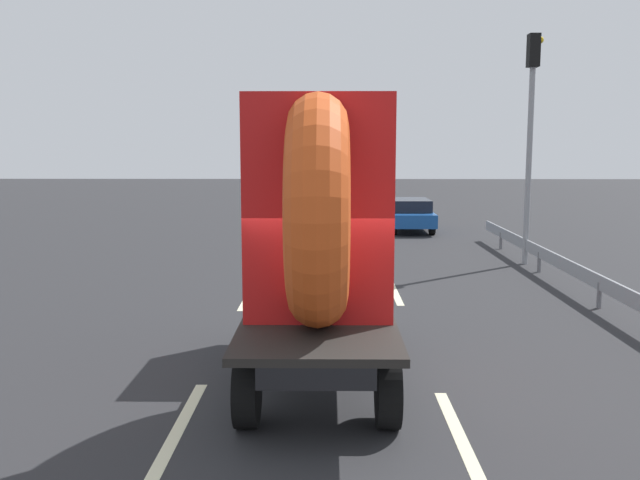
# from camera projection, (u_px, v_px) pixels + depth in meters

# --- Properties ---
(ground_plane) EXTENTS (120.00, 120.00, 0.00)m
(ground_plane) POSITION_uv_depth(u_px,v_px,m) (338.00, 388.00, 9.77)
(ground_plane) COLOR #28282B
(flatbed_truck) EXTENTS (2.02, 5.03, 4.04)m
(flatbed_truck) POSITION_uv_depth(u_px,v_px,m) (319.00, 250.00, 9.90)
(flatbed_truck) COLOR black
(flatbed_truck) RESTS_ON ground_plane
(distant_sedan) EXTENTS (1.67, 3.90, 1.27)m
(distant_sedan) POSITION_uv_depth(u_px,v_px,m) (409.00, 214.00, 27.51)
(distant_sedan) COLOR black
(distant_sedan) RESTS_ON ground_plane
(traffic_light) EXTENTS (0.42, 0.36, 6.43)m
(traffic_light) POSITION_uv_depth(u_px,v_px,m) (531.00, 118.00, 19.38)
(traffic_light) COLOR gray
(traffic_light) RESTS_ON ground_plane
(guardrail) EXTENTS (0.10, 16.67, 0.71)m
(guardrail) POSITION_uv_depth(u_px,v_px,m) (566.00, 266.00, 16.52)
(guardrail) COLOR gray
(guardrail) RESTS_ON ground_plane
(lane_dash_left_near) EXTENTS (0.16, 2.94, 0.01)m
(lane_dash_left_near) POSITION_uv_depth(u_px,v_px,m) (180.00, 426.00, 8.44)
(lane_dash_left_near) COLOR beige
(lane_dash_left_near) RESTS_ON ground_plane
(lane_dash_left_far) EXTENTS (0.16, 2.95, 0.01)m
(lane_dash_left_far) POSITION_uv_depth(u_px,v_px,m) (249.00, 296.00, 15.73)
(lane_dash_left_far) COLOR beige
(lane_dash_left_far) RESTS_ON ground_plane
(lane_dash_right_near) EXTENTS (0.16, 2.94, 0.01)m
(lane_dash_right_near) POSITION_uv_depth(u_px,v_px,m) (460.00, 438.00, 8.10)
(lane_dash_right_near) COLOR beige
(lane_dash_right_near) RESTS_ON ground_plane
(lane_dash_right_far) EXTENTS (0.16, 2.41, 0.01)m
(lane_dash_right_far) POSITION_uv_depth(u_px,v_px,m) (395.00, 294.00, 15.94)
(lane_dash_right_far) COLOR beige
(lane_dash_right_far) RESTS_ON ground_plane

